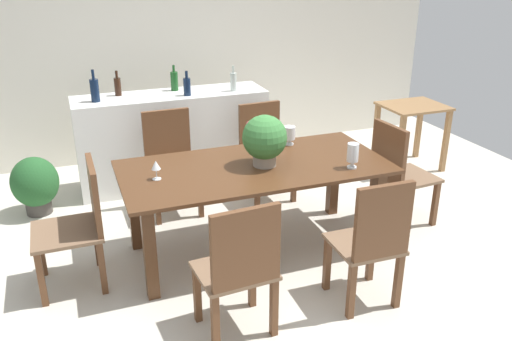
{
  "coord_description": "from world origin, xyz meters",
  "views": [
    {
      "loc": [
        -1.32,
        -3.45,
        2.25
      ],
      "look_at": [
        0.08,
        0.28,
        0.61
      ],
      "focal_mm": 37.23,
      "sensor_mm": 36.0,
      "label": 1
    }
  ],
  "objects_px": {
    "wine_bottle_amber": "(95,90)",
    "dining_table": "(255,179)",
    "chair_near_right": "(373,239)",
    "potted_plant_floor": "(35,184)",
    "wine_glass": "(156,166)",
    "chair_foot_end": "(397,170)",
    "chair_far_left": "(170,157)",
    "kitchen_counter": "(173,139)",
    "chair_head_end": "(81,219)",
    "wine_bottle_dark": "(174,81)",
    "wine_bottle_clear": "(187,86)",
    "flower_centerpiece": "(265,139)",
    "chair_far_right": "(264,146)",
    "crystal_vase_center_near": "(289,134)",
    "crystal_vase_left": "(353,153)",
    "wine_bottle_tall": "(233,81)",
    "chair_near_left": "(240,266)",
    "wine_bottle_green": "(118,86)",
    "side_table": "(412,120)"
  },
  "relations": [
    {
      "from": "wine_bottle_amber",
      "to": "dining_table",
      "type": "bearing_deg",
      "value": -56.37
    },
    {
      "from": "chair_near_right",
      "to": "potted_plant_floor",
      "type": "relative_size",
      "value": 1.73
    },
    {
      "from": "dining_table",
      "to": "wine_glass",
      "type": "relative_size",
      "value": 14.33
    },
    {
      "from": "dining_table",
      "to": "chair_foot_end",
      "type": "relative_size",
      "value": 2.2
    },
    {
      "from": "chair_far_left",
      "to": "kitchen_counter",
      "type": "bearing_deg",
      "value": 74.67
    },
    {
      "from": "chair_head_end",
      "to": "wine_bottle_dark",
      "type": "xyz_separation_m",
      "value": [
        1.08,
        1.71,
        0.54
      ]
    },
    {
      "from": "chair_far_left",
      "to": "wine_bottle_dark",
      "type": "bearing_deg",
      "value": 71.66
    },
    {
      "from": "chair_foot_end",
      "to": "wine_bottle_clear",
      "type": "bearing_deg",
      "value": 40.12
    },
    {
      "from": "chair_head_end",
      "to": "potted_plant_floor",
      "type": "distance_m",
      "value": 1.37
    },
    {
      "from": "chair_foot_end",
      "to": "flower_centerpiece",
      "type": "xyz_separation_m",
      "value": [
        -1.24,
        -0.02,
        0.44
      ]
    },
    {
      "from": "chair_far_right",
      "to": "crystal_vase_center_near",
      "type": "xyz_separation_m",
      "value": [
        -0.02,
        -0.64,
        0.33
      ]
    },
    {
      "from": "crystal_vase_left",
      "to": "wine_bottle_clear",
      "type": "relative_size",
      "value": 0.81
    },
    {
      "from": "chair_far_left",
      "to": "kitchen_counter",
      "type": "height_order",
      "value": "kitchen_counter"
    },
    {
      "from": "dining_table",
      "to": "wine_bottle_tall",
      "type": "height_order",
      "value": "wine_bottle_tall"
    },
    {
      "from": "dining_table",
      "to": "wine_bottle_clear",
      "type": "relative_size",
      "value": 8.48
    },
    {
      "from": "wine_bottle_dark",
      "to": "flower_centerpiece",
      "type": "bearing_deg",
      "value": -80.13
    },
    {
      "from": "kitchen_counter",
      "to": "wine_bottle_clear",
      "type": "bearing_deg",
      "value": -40.0
    },
    {
      "from": "chair_near_right",
      "to": "wine_bottle_amber",
      "type": "distance_m",
      "value": 2.97
    },
    {
      "from": "chair_head_end",
      "to": "chair_far_right",
      "type": "relative_size",
      "value": 1.0
    },
    {
      "from": "chair_far_right",
      "to": "chair_head_end",
      "type": "bearing_deg",
      "value": -154.09
    },
    {
      "from": "kitchen_counter",
      "to": "potted_plant_floor",
      "type": "relative_size",
      "value": 3.5
    },
    {
      "from": "wine_glass",
      "to": "wine_bottle_dark",
      "type": "height_order",
      "value": "wine_bottle_dark"
    },
    {
      "from": "chair_near_left",
      "to": "chair_far_right",
      "type": "height_order",
      "value": "chair_near_left"
    },
    {
      "from": "chair_head_end",
      "to": "wine_glass",
      "type": "xyz_separation_m",
      "value": [
        0.55,
        -0.01,
        0.33
      ]
    },
    {
      "from": "dining_table",
      "to": "kitchen_counter",
      "type": "bearing_deg",
      "value": 100.89
    },
    {
      "from": "chair_foot_end",
      "to": "wine_bottle_clear",
      "type": "relative_size",
      "value": 3.86
    },
    {
      "from": "wine_bottle_dark",
      "to": "wine_bottle_green",
      "type": "distance_m",
      "value": 0.56
    },
    {
      "from": "flower_centerpiece",
      "to": "potted_plant_floor",
      "type": "xyz_separation_m",
      "value": [
        -1.73,
        1.34,
        -0.66
      ]
    },
    {
      "from": "dining_table",
      "to": "wine_bottle_amber",
      "type": "bearing_deg",
      "value": 123.63
    },
    {
      "from": "chair_head_end",
      "to": "potted_plant_floor",
      "type": "relative_size",
      "value": 1.68
    },
    {
      "from": "chair_foot_end",
      "to": "wine_bottle_green",
      "type": "xyz_separation_m",
      "value": [
        -2.11,
        1.71,
        0.53
      ]
    },
    {
      "from": "wine_bottle_clear",
      "to": "side_table",
      "type": "distance_m",
      "value": 2.48
    },
    {
      "from": "flower_centerpiece",
      "to": "wine_bottle_dark",
      "type": "height_order",
      "value": "wine_bottle_dark"
    },
    {
      "from": "wine_bottle_green",
      "to": "wine_bottle_tall",
      "type": "bearing_deg",
      "value": -11.13
    },
    {
      "from": "chair_foot_end",
      "to": "wine_bottle_green",
      "type": "relative_size",
      "value": 3.81
    },
    {
      "from": "wine_bottle_green",
      "to": "chair_far_left",
      "type": "bearing_deg",
      "value": -65.29
    },
    {
      "from": "wine_bottle_clear",
      "to": "wine_bottle_green",
      "type": "height_order",
      "value": "wine_bottle_green"
    },
    {
      "from": "chair_far_right",
      "to": "chair_far_left",
      "type": "bearing_deg",
      "value": 176.91
    },
    {
      "from": "crystal_vase_center_near",
      "to": "wine_bottle_clear",
      "type": "relative_size",
      "value": 0.66
    },
    {
      "from": "chair_foot_end",
      "to": "wine_bottle_dark",
      "type": "height_order",
      "value": "wine_bottle_dark"
    },
    {
      "from": "crystal_vase_center_near",
      "to": "wine_bottle_amber",
      "type": "height_order",
      "value": "wine_bottle_amber"
    },
    {
      "from": "chair_near_left",
      "to": "chair_far_right",
      "type": "bearing_deg",
      "value": -119.16
    },
    {
      "from": "wine_bottle_dark",
      "to": "wine_bottle_tall",
      "type": "xyz_separation_m",
      "value": [
        0.55,
        -0.23,
        -0.0
      ]
    },
    {
      "from": "wine_bottle_dark",
      "to": "chair_head_end",
      "type": "bearing_deg",
      "value": -122.17
    },
    {
      "from": "chair_far_left",
      "to": "side_table",
      "type": "xyz_separation_m",
      "value": [
        2.71,
        0.1,
        0.04
      ]
    },
    {
      "from": "chair_near_left",
      "to": "potted_plant_floor",
      "type": "bearing_deg",
      "value": -66.48
    },
    {
      "from": "crystal_vase_center_near",
      "to": "wine_bottle_dark",
      "type": "distance_m",
      "value": 1.54
    },
    {
      "from": "potted_plant_floor",
      "to": "crystal_vase_center_near",
      "type": "bearing_deg",
      "value": -24.83
    },
    {
      "from": "crystal_vase_left",
      "to": "wine_glass",
      "type": "height_order",
      "value": "crystal_vase_left"
    },
    {
      "from": "crystal_vase_left",
      "to": "wine_bottle_tall",
      "type": "relative_size",
      "value": 0.77
    }
  ]
}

